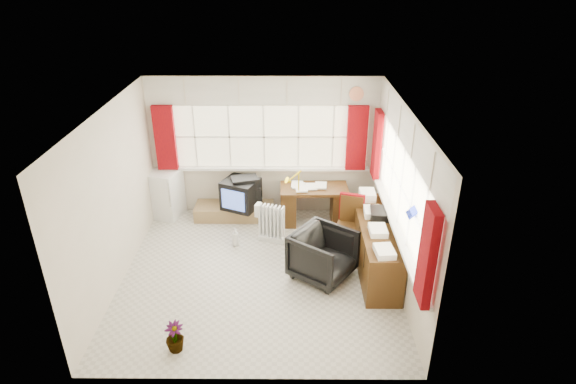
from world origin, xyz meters
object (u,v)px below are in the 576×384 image
desk_lamp (299,177)px  tv_bench (235,211)px  desk (314,203)px  office_chair (323,255)px  credenza (375,244)px  task_chair (350,222)px  radiator (272,226)px  mini_fridge (166,194)px  crt_tv (241,194)px

desk_lamp → tv_bench: (-1.15, 0.32, -0.83)m
desk → office_chair: bearing=-87.7°
office_chair → credenza: 0.83m
desk → task_chair: size_ratio=1.23×
task_chair → radiator: size_ratio=1.48×
tv_bench → mini_fridge: bearing=176.3°
desk → mini_fridge: 2.66m
task_chair → office_chair: 0.87m
desk → tv_bench: (-1.42, 0.15, -0.25)m
office_chair → radiator: (-0.78, 1.00, -0.11)m
crt_tv → credenza: bearing=-33.9°
desk → task_chair: task_chair is taller
office_chair → crt_tv: crt_tv is taller
desk → mini_fridge: mini_fridge is taller
radiator → task_chair: bearing=-12.5°
task_chair → office_chair: (-0.46, -0.72, -0.14)m
radiator → crt_tv: crt_tv is taller
task_chair → tv_bench: bearing=151.6°
desk → radiator: bearing=-138.7°
desk_lamp → tv_bench: bearing=164.3°
crt_tv → tv_bench: bearing=149.2°
desk_lamp → office_chair: desk_lamp is taller
office_chair → mini_fridge: mini_fridge is taller
desk_lamp → office_chair: size_ratio=0.51×
radiator → tv_bench: (-0.70, 0.78, -0.14)m
desk → crt_tv: crt_tv is taller
desk_lamp → office_chair: bearing=-76.9°
desk_lamp → radiator: 0.94m
desk_lamp → radiator: (-0.45, -0.45, -0.69)m
credenza → crt_tv: (-2.14, 1.44, 0.12)m
desk_lamp → tv_bench: size_ratio=0.29×
radiator → crt_tv: 0.93m
task_chair → radiator: task_chair is taller
credenza → mini_fridge: mini_fridge is taller
desk_lamp → task_chair: bearing=-42.3°
desk → task_chair: bearing=-59.7°
desk_lamp → office_chair: 1.60m
radiator → credenza: 1.75m
credenza → mini_fridge: 3.86m
task_chair → radiator: bearing=167.5°
radiator → mini_fridge: 2.12m
desk_lamp → mini_fridge: desk_lamp is taller
radiator → mini_fridge: bearing=156.1°
task_chair → office_chair: bearing=-122.9°
tv_bench → credenza: bearing=-33.7°
office_chair → credenza: size_ratio=0.40×
office_chair → credenza: bearing=-36.3°
credenza → office_chair: bearing=-162.2°
radiator → desk_lamp: bearing=45.5°
credenza → radiator: bearing=154.8°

